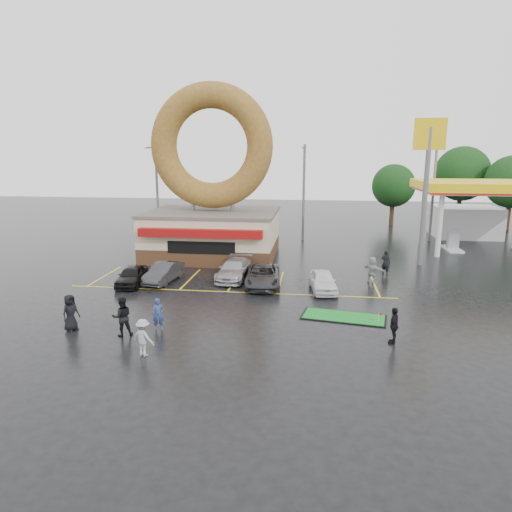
# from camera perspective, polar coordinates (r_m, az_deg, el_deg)

# --- Properties ---
(ground) EXTENTS (120.00, 120.00, 0.00)m
(ground) POSITION_cam_1_polar(r_m,az_deg,el_deg) (24.49, -5.09, -6.82)
(ground) COLOR black
(ground) RESTS_ON ground
(donut_shop) EXTENTS (10.20, 8.70, 13.50)m
(donut_shop) POSITION_cam_1_polar(r_m,az_deg,el_deg) (36.59, -5.48, 6.85)
(donut_shop) COLOR #472B19
(donut_shop) RESTS_ON ground
(gas_station) EXTENTS (12.30, 13.65, 5.90)m
(gas_station) POSITION_cam_1_polar(r_m,az_deg,el_deg) (46.16, 26.33, 5.85)
(gas_station) COLOR silver
(gas_station) RESTS_ON ground
(shell_sign) EXTENTS (2.20, 0.36, 10.60)m
(shell_sign) POSITION_cam_1_polar(r_m,az_deg,el_deg) (35.42, 20.65, 10.64)
(shell_sign) COLOR slate
(shell_sign) RESTS_ON ground
(streetlight_left) EXTENTS (0.40, 2.21, 9.00)m
(streetlight_left) POSITION_cam_1_polar(r_m,az_deg,el_deg) (45.17, -12.29, 8.12)
(streetlight_left) COLOR slate
(streetlight_left) RESTS_ON ground
(streetlight_mid) EXTENTS (0.40, 2.21, 9.00)m
(streetlight_mid) POSITION_cam_1_polar(r_m,az_deg,el_deg) (43.58, 5.98, 8.19)
(streetlight_mid) COLOR slate
(streetlight_mid) RESTS_ON ground
(streetlight_right) EXTENTS (0.40, 2.21, 9.00)m
(streetlight_right) POSITION_cam_1_polar(r_m,az_deg,el_deg) (45.88, 21.31, 7.62)
(streetlight_right) COLOR slate
(streetlight_right) RESTS_ON ground
(tree_far_a) EXTENTS (5.60, 5.60, 8.00)m
(tree_far_a) POSITION_cam_1_polar(r_m,az_deg,el_deg) (56.61, 29.36, 8.08)
(tree_far_a) COLOR #332114
(tree_far_a) RESTS_ON ground
(tree_far_c) EXTENTS (6.30, 6.30, 9.00)m
(tree_far_c) POSITION_cam_1_polar(r_m,az_deg,el_deg) (59.04, 24.36, 9.34)
(tree_far_c) COLOR #332114
(tree_far_c) RESTS_ON ground
(tree_far_d) EXTENTS (4.90, 4.90, 7.00)m
(tree_far_d) POSITION_cam_1_polar(r_m,az_deg,el_deg) (55.36, 16.81, 8.41)
(tree_far_d) COLOR #332114
(tree_far_d) RESTS_ON ground
(car_black) EXTENTS (1.79, 3.71, 1.22)m
(car_black) POSITION_cam_1_polar(r_m,az_deg,el_deg) (29.93, -15.25, -2.37)
(car_black) COLOR black
(car_black) RESTS_ON ground
(car_dgrey) EXTENTS (1.81, 3.94, 1.25)m
(car_dgrey) POSITION_cam_1_polar(r_m,az_deg,el_deg) (30.14, -11.44, -2.04)
(car_dgrey) COLOR #2D2D2F
(car_dgrey) RESTS_ON ground
(car_silver) EXTENTS (2.11, 4.58, 1.30)m
(car_silver) POSITION_cam_1_polar(r_m,az_deg,el_deg) (30.24, -2.73, -1.70)
(car_silver) COLOR #9E9DA2
(car_silver) RESTS_ON ground
(car_grey) EXTENTS (2.53, 4.78, 1.28)m
(car_grey) POSITION_cam_1_polar(r_m,az_deg,el_deg) (28.68, 0.86, -2.50)
(car_grey) COLOR #302F32
(car_grey) RESTS_ON ground
(car_white) EXTENTS (1.94, 3.81, 1.24)m
(car_white) POSITION_cam_1_polar(r_m,az_deg,el_deg) (27.89, 8.36, -3.12)
(car_white) COLOR white
(car_white) RESTS_ON ground
(person_blue) EXTENTS (0.66, 0.56, 1.54)m
(person_blue) POSITION_cam_1_polar(r_m,az_deg,el_deg) (22.09, -12.11, -7.15)
(person_blue) COLOR navy
(person_blue) RESTS_ON ground
(person_blackjkt) EXTENTS (1.11, 1.03, 1.82)m
(person_blackjkt) POSITION_cam_1_polar(r_m,az_deg,el_deg) (21.77, -16.39, -7.29)
(person_blackjkt) COLOR black
(person_blackjkt) RESTS_ON ground
(person_hoodie) EXTENTS (1.15, 0.88, 1.57)m
(person_hoodie) POSITION_cam_1_polar(r_m,az_deg,el_deg) (19.55, -13.92, -9.85)
(person_hoodie) COLOR #9C9D9F
(person_hoodie) RESTS_ON ground
(person_bystander) EXTENTS (0.85, 1.00, 1.74)m
(person_bystander) POSITION_cam_1_polar(r_m,az_deg,el_deg) (23.23, -22.18, -6.57)
(person_bystander) COLOR black
(person_bystander) RESTS_ON ground
(person_cameraman) EXTENTS (0.66, 1.04, 1.64)m
(person_cameraman) POSITION_cam_1_polar(r_m,az_deg,el_deg) (21.03, 16.88, -8.30)
(person_cameraman) COLOR black
(person_cameraman) RESTS_ON ground
(person_walker_near) EXTENTS (1.46, 1.49, 1.71)m
(person_walker_near) POSITION_cam_1_polar(r_m,az_deg,el_deg) (30.24, 14.33, -1.69)
(person_walker_near) COLOR #9C9D9F
(person_walker_near) RESTS_ON ground
(person_walker_far) EXTENTS (0.76, 0.69, 1.74)m
(person_walker_far) POSITION_cam_1_polar(r_m,az_deg,el_deg) (32.42, 15.91, -0.80)
(person_walker_far) COLOR black
(person_walker_far) RESTS_ON ground
(dumpster) EXTENTS (1.89, 1.34, 1.30)m
(dumpster) POSITION_cam_1_polar(r_m,az_deg,el_deg) (36.54, -12.95, 0.51)
(dumpster) COLOR #183E21
(dumpster) RESTS_ON ground
(putting_green) EXTENTS (4.46, 2.51, 0.53)m
(putting_green) POSITION_cam_1_polar(r_m,az_deg,el_deg) (23.83, 10.91, -7.48)
(putting_green) COLOR black
(putting_green) RESTS_ON ground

